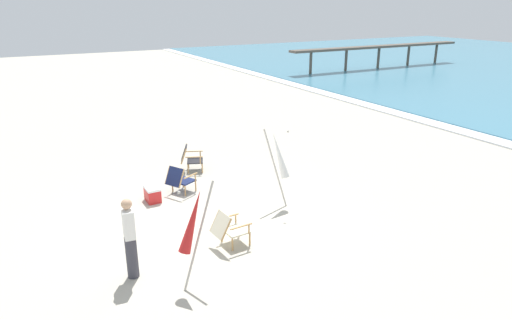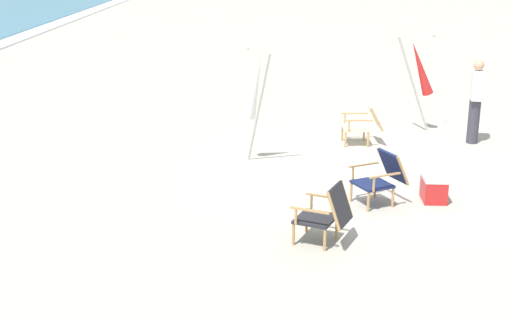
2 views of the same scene
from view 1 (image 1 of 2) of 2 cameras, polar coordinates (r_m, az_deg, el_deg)
name	(u,v)px [view 1 (image 1 of 2)]	position (r m, az deg, el deg)	size (l,w,h in m)	color
ground_plane	(205,217)	(11.40, -6.45, -7.04)	(80.00, 80.00, 0.00)	#B7AF9E
beach_chair_far_center	(190,158)	(14.29, -8.25, 0.30)	(0.79, 0.84, 0.82)	#28282D
beach_chair_front_left	(229,228)	(9.91, -3.42, -8.47)	(0.63, 0.79, 0.79)	beige
beach_chair_back_right	(180,179)	(12.65, -9.52, -2.36)	(0.85, 0.91, 0.80)	#19234C
umbrella_furled_red	(193,222)	(8.28, -7.93, -7.72)	(0.39, 0.85, 1.99)	#B7B2A8
umbrella_furled_white	(279,156)	(11.48, 2.92, 0.45)	(0.65, 0.56, 2.04)	#B7B2A8
person_near_chairs	(130,238)	(8.97, -15.48, -9.35)	(0.36, 0.24, 1.63)	#383842
cooler_box	(153,194)	(12.39, -12.81, -4.18)	(0.49, 0.35, 0.40)	red
pier_distant	(379,48)	(37.18, 15.16, 13.35)	(0.90, 15.91, 1.80)	brown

